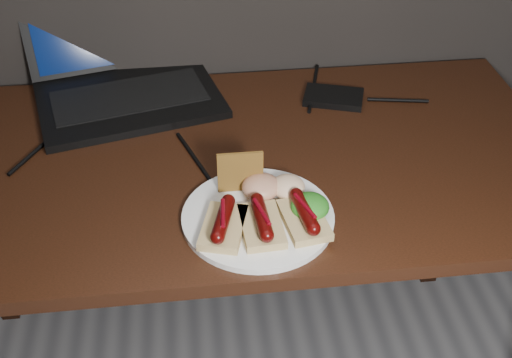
{
  "coord_description": "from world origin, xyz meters",
  "views": [
    {
      "loc": [
        -0.06,
        0.32,
        1.53
      ],
      "look_at": [
        0.04,
        1.21,
        0.82
      ],
      "focal_mm": 45.0,
      "sensor_mm": 36.0,
      "label": 1
    }
  ],
  "objects": [
    {
      "name": "plate",
      "position": [
        0.04,
        1.18,
        0.76
      ],
      "size": [
        0.3,
        0.3,
        0.01
      ],
      "primitive_type": "cylinder",
      "rotation": [
        0.0,
        0.0,
        -0.09
      ],
      "color": "white",
      "rests_on": "desk"
    },
    {
      "name": "bread_sausage_right",
      "position": [
        0.12,
        1.15,
        0.78
      ],
      "size": [
        0.09,
        0.12,
        0.04
      ],
      "color": "#D5BC7D",
      "rests_on": "plate"
    },
    {
      "name": "bread_sausage_center",
      "position": [
        0.04,
        1.14,
        0.78
      ],
      "size": [
        0.08,
        0.12,
        0.04
      ],
      "color": "#D5BC7D",
      "rests_on": "plate"
    },
    {
      "name": "coleslaw_mound",
      "position": [
        0.1,
        1.23,
        0.78
      ],
      "size": [
        0.06,
        0.06,
        0.04
      ],
      "primitive_type": "ellipsoid",
      "color": "white",
      "rests_on": "plate"
    },
    {
      "name": "desk_cables",
      "position": [
        0.03,
        1.51,
        0.75
      ],
      "size": [
        0.92,
        0.44,
        0.01
      ],
      "color": "black",
      "rests_on": "desk"
    },
    {
      "name": "bread_sausage_left",
      "position": [
        -0.02,
        1.14,
        0.78
      ],
      "size": [
        0.1,
        0.13,
        0.04
      ],
      "color": "#D5BC7D",
      "rests_on": "plate"
    },
    {
      "name": "crispbread",
      "position": [
        0.02,
        1.25,
        0.8
      ],
      "size": [
        0.09,
        0.01,
        0.08
      ],
      "primitive_type": "cube",
      "color": "olive",
      "rests_on": "plate"
    },
    {
      "name": "salsa_mound",
      "position": [
        0.05,
        1.24,
        0.78
      ],
      "size": [
        0.07,
        0.07,
        0.04
      ],
      "primitive_type": "ellipsoid",
      "color": "maroon",
      "rests_on": "plate"
    },
    {
      "name": "salad_greens",
      "position": [
        0.13,
        1.17,
        0.78
      ],
      "size": [
        0.07,
        0.07,
        0.04
      ],
      "primitive_type": "ellipsoid",
      "color": "#115110",
      "rests_on": "plate"
    },
    {
      "name": "hard_drive",
      "position": [
        0.27,
        1.57,
        0.76
      ],
      "size": [
        0.15,
        0.12,
        0.02
      ],
      "primitive_type": "cube",
      "rotation": [
        0.0,
        0.0,
        -0.31
      ],
      "color": "black",
      "rests_on": "desk"
    },
    {
      "name": "laptop",
      "position": [
        -0.22,
        1.68,
        0.8
      ],
      "size": [
        0.48,
        0.46,
        0.25
      ],
      "color": "black",
      "rests_on": "desk"
    },
    {
      "name": "desk",
      "position": [
        0.0,
        1.38,
        0.66
      ],
      "size": [
        1.4,
        0.7,
        0.75
      ],
      "color": "#34170D",
      "rests_on": "ground"
    }
  ]
}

